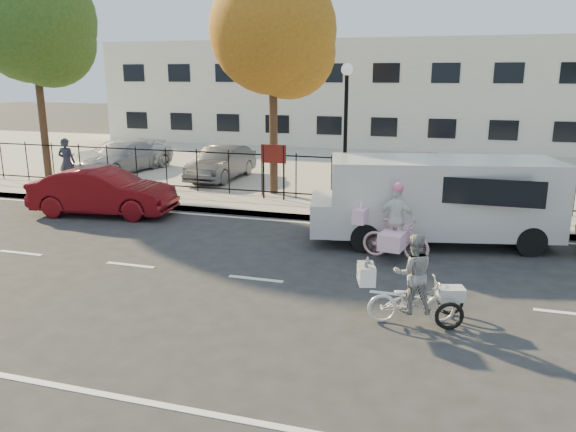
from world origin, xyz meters
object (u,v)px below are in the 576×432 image
(pedestrian, at_px, (67,162))
(lot_car_d, at_px, (422,167))
(zebra_trike, at_px, (413,289))
(red_sedan, at_px, (103,192))
(lot_car_a, at_px, (121,158))
(lamppost, at_px, (346,109))
(white_van, at_px, (437,197))
(lot_car_b, at_px, (119,155))
(lot_car_c, at_px, (221,163))
(unicorn_bike, at_px, (395,231))

(pedestrian, height_order, lot_car_d, pedestrian)
(zebra_trike, bearing_deg, red_sedan, 45.78)
(lot_car_a, relative_size, lot_car_d, 1.24)
(lamppost, distance_m, white_van, 4.63)
(lot_car_b, distance_m, lot_car_c, 5.09)
(lot_car_d, bearing_deg, zebra_trike, -76.37)
(zebra_trike, height_order, lot_car_d, zebra_trike)
(lamppost, distance_m, unicorn_bike, 5.63)
(red_sedan, relative_size, lot_car_d, 1.26)
(red_sedan, bearing_deg, pedestrian, 43.26)
(red_sedan, xyz_separation_m, lot_car_c, (1.39, 5.72, 0.08))
(zebra_trike, distance_m, unicorn_bike, 3.44)
(lot_car_a, height_order, lot_car_d, lot_car_a)
(lot_car_b, xyz_separation_m, lot_car_d, (12.56, 0.98, -0.06))
(lamppost, xyz_separation_m, lot_car_c, (-5.42, 2.79, -2.32))
(zebra_trike, bearing_deg, pedestrian, 42.25)
(zebra_trike, bearing_deg, lot_car_c, 20.84)
(lot_car_a, xyz_separation_m, lot_car_d, (12.18, 1.41, -0.03))
(lot_car_c, bearing_deg, pedestrian, -148.60)
(lamppost, bearing_deg, lot_car_c, 152.79)
(white_van, distance_m, lot_car_d, 7.52)
(white_van, xyz_separation_m, lot_car_c, (-8.38, 5.77, -0.39))
(zebra_trike, relative_size, white_van, 0.29)
(lot_car_b, bearing_deg, white_van, -6.38)
(red_sedan, xyz_separation_m, lot_car_a, (-3.27, 6.00, 0.06))
(pedestrian, bearing_deg, lot_car_b, -95.14)
(white_van, distance_m, lot_car_b, 14.91)
(lot_car_b, bearing_deg, lot_car_c, 11.44)
(lot_car_a, relative_size, lot_car_b, 0.92)
(pedestrian, xyz_separation_m, lot_car_b, (-0.10, 3.49, -0.23))
(lot_car_a, bearing_deg, lamppost, -9.27)
(red_sedan, distance_m, lot_car_a, 6.83)
(red_sedan, relative_size, lot_car_a, 1.01)
(lamppost, height_order, lot_car_b, lamppost)
(red_sedan, bearing_deg, lot_car_d, -57.41)
(lamppost, bearing_deg, lot_car_d, 64.81)
(red_sedan, height_order, lot_car_c, lot_car_c)
(pedestrian, height_order, lot_car_b, pedestrian)
(white_van, bearing_deg, unicorn_bike, -130.17)
(lamppost, height_order, unicorn_bike, lamppost)
(unicorn_bike, distance_m, white_van, 1.90)
(zebra_trike, xyz_separation_m, lot_car_b, (-13.26, 11.47, 0.18))
(lamppost, xyz_separation_m, lot_car_b, (-10.46, 3.49, -2.32))
(lot_car_a, bearing_deg, zebra_trike, -33.00)
(red_sedan, xyz_separation_m, pedestrian, (-3.55, 2.94, 0.32))
(pedestrian, height_order, lot_car_c, pedestrian)
(lot_car_c, bearing_deg, lot_car_b, 174.03)
(zebra_trike, bearing_deg, lot_car_a, 32.88)
(lot_car_a, xyz_separation_m, lot_car_c, (4.66, -0.27, 0.02))
(lamppost, xyz_separation_m, white_van, (2.96, -2.99, -1.93))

